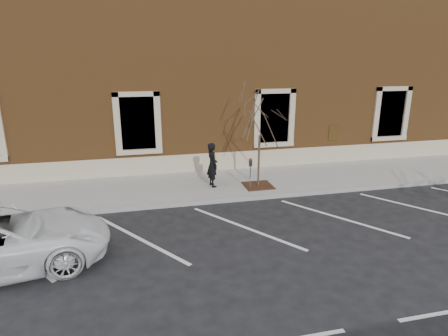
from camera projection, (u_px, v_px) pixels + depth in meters
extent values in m
plane|color=#28282B|center=(228.00, 202.00, 13.58)|extent=(120.00, 120.00, 0.00)
cube|color=#BAB7AF|center=(218.00, 184.00, 15.19)|extent=(40.00, 3.50, 0.15)
cube|color=#9E9E99|center=(228.00, 200.00, 13.51)|extent=(40.00, 0.12, 0.15)
cube|color=brown|center=(193.00, 78.00, 19.67)|extent=(40.00, 8.50, 8.00)
cube|color=#B9A88E|center=(209.00, 162.00, 16.72)|extent=(40.00, 0.06, 0.80)
cube|color=black|center=(138.00, 123.00, 15.65)|extent=(1.40, 0.30, 2.20)
cube|color=#B9A88E|center=(140.00, 151.00, 15.83)|extent=(1.90, 0.20, 0.20)
cube|color=black|center=(273.00, 118.00, 16.95)|extent=(1.40, 0.30, 2.20)
cube|color=#B9A88E|center=(273.00, 144.00, 17.14)|extent=(1.90, 0.20, 0.20)
cube|color=black|center=(389.00, 113.00, 18.26)|extent=(1.40, 0.30, 2.20)
cube|color=#B9A88E|center=(388.00, 138.00, 18.44)|extent=(1.90, 0.20, 0.20)
imported|color=black|center=(212.00, 165.00, 14.52)|extent=(0.50, 0.69, 1.74)
cylinder|color=#595B60|center=(250.00, 178.00, 14.24)|extent=(0.04, 0.04, 0.94)
cube|color=black|center=(251.00, 163.00, 14.07)|extent=(0.11, 0.08, 0.24)
cube|color=#AC190B|center=(251.00, 159.00, 14.03)|extent=(0.10, 0.08, 0.06)
cube|color=white|center=(251.00, 179.00, 14.21)|extent=(0.05, 0.00, 0.07)
cube|color=#472C16|center=(258.00, 186.00, 14.77)|extent=(1.10, 1.10, 0.03)
cylinder|color=#503A31|center=(259.00, 161.00, 14.49)|extent=(0.08, 0.08, 2.03)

